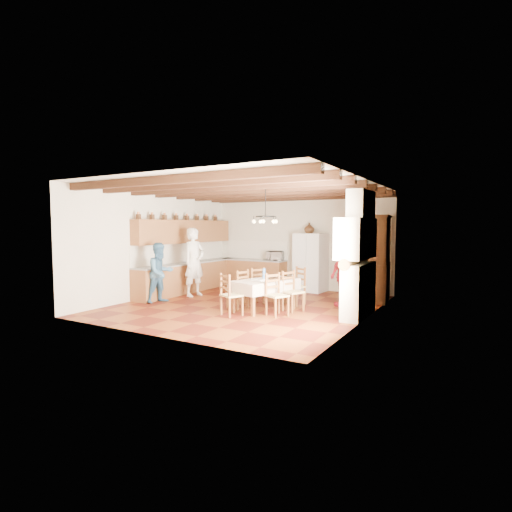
{
  "coord_description": "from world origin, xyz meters",
  "views": [
    {
      "loc": [
        5.19,
        -8.59,
        2.03
      ],
      "look_at": [
        0.1,
        0.3,
        1.25
      ],
      "focal_mm": 28.0,
      "sensor_mm": 36.0,
      "label": 1
    }
  ],
  "objects_px": {
    "chair_end_near": "(232,294)",
    "person_woman_red": "(344,275)",
    "chair_right_near": "(277,295)",
    "chair_left_far": "(254,285)",
    "person_woman_blue": "(160,273)",
    "microwave": "(275,256)",
    "chair_end_far": "(295,286)",
    "refrigerator": "(311,262)",
    "dining_table": "(265,283)",
    "person_man": "(194,262)",
    "hutch": "(379,258)",
    "chair_left_near": "(238,289)",
    "chair_right_far": "(293,291)"
  },
  "relations": [
    {
      "from": "chair_end_near",
      "to": "person_woman_red",
      "type": "bearing_deg",
      "value": -104.93
    },
    {
      "from": "chair_right_near",
      "to": "person_woman_red",
      "type": "distance_m",
      "value": 2.08
    },
    {
      "from": "chair_left_far",
      "to": "chair_right_near",
      "type": "xyz_separation_m",
      "value": [
        1.14,
        -0.96,
        0.0
      ]
    },
    {
      "from": "person_woman_blue",
      "to": "microwave",
      "type": "height_order",
      "value": "person_woman_blue"
    },
    {
      "from": "chair_end_near",
      "to": "chair_end_far",
      "type": "bearing_deg",
      "value": -85.55
    },
    {
      "from": "microwave",
      "to": "person_woman_red",
      "type": "bearing_deg",
      "value": -48.51
    },
    {
      "from": "chair_end_near",
      "to": "chair_end_far",
      "type": "xyz_separation_m",
      "value": [
        0.7,
        1.94,
        0.0
      ]
    },
    {
      "from": "chair_end_near",
      "to": "chair_end_far",
      "type": "relative_size",
      "value": 1.0
    },
    {
      "from": "refrigerator",
      "to": "dining_table",
      "type": "height_order",
      "value": "refrigerator"
    },
    {
      "from": "chair_right_near",
      "to": "person_man",
      "type": "xyz_separation_m",
      "value": [
        -3.23,
        1.1,
        0.51
      ]
    },
    {
      "from": "refrigerator",
      "to": "person_woman_blue",
      "type": "height_order",
      "value": "refrigerator"
    },
    {
      "from": "refrigerator",
      "to": "hutch",
      "type": "relative_size",
      "value": 0.78
    },
    {
      "from": "chair_right_near",
      "to": "microwave",
      "type": "relative_size",
      "value": 1.78
    },
    {
      "from": "chair_end_far",
      "to": "person_woman_blue",
      "type": "distance_m",
      "value": 3.56
    },
    {
      "from": "dining_table",
      "to": "chair_right_near",
      "type": "distance_m",
      "value": 0.76
    },
    {
      "from": "dining_table",
      "to": "chair_end_far",
      "type": "relative_size",
      "value": 1.9
    },
    {
      "from": "hutch",
      "to": "person_woman_red",
      "type": "bearing_deg",
      "value": -123.8
    },
    {
      "from": "chair_left_near",
      "to": "chair_right_near",
      "type": "relative_size",
      "value": 1.0
    },
    {
      "from": "refrigerator",
      "to": "person_woman_red",
      "type": "distance_m",
      "value": 2.39
    },
    {
      "from": "chair_end_near",
      "to": "person_man",
      "type": "distance_m",
      "value": 2.85
    },
    {
      "from": "dining_table",
      "to": "microwave",
      "type": "distance_m",
      "value": 3.42
    },
    {
      "from": "dining_table",
      "to": "person_woman_blue",
      "type": "relative_size",
      "value": 1.15
    },
    {
      "from": "chair_left_far",
      "to": "chair_end_far",
      "type": "height_order",
      "value": "same"
    },
    {
      "from": "chair_left_far",
      "to": "chair_end_far",
      "type": "xyz_separation_m",
      "value": [
        0.93,
        0.51,
        0.0
      ]
    },
    {
      "from": "chair_left_far",
      "to": "chair_right_far",
      "type": "relative_size",
      "value": 1.0
    },
    {
      "from": "hutch",
      "to": "chair_end_far",
      "type": "distance_m",
      "value": 2.42
    },
    {
      "from": "chair_right_far",
      "to": "microwave",
      "type": "bearing_deg",
      "value": 57.86
    },
    {
      "from": "refrigerator",
      "to": "chair_end_far",
      "type": "distance_m",
      "value": 2.2
    },
    {
      "from": "chair_right_near",
      "to": "person_man",
      "type": "relative_size",
      "value": 0.49
    },
    {
      "from": "hutch",
      "to": "chair_left_far",
      "type": "relative_size",
      "value": 2.4
    },
    {
      "from": "refrigerator",
      "to": "chair_right_near",
      "type": "bearing_deg",
      "value": -74.4
    },
    {
      "from": "chair_left_far",
      "to": "chair_right_far",
      "type": "xyz_separation_m",
      "value": [
        1.25,
        -0.33,
        0.0
      ]
    },
    {
      "from": "refrigerator",
      "to": "person_woman_blue",
      "type": "relative_size",
      "value": 1.13
    },
    {
      "from": "chair_left_near",
      "to": "person_woman_blue",
      "type": "height_order",
      "value": "person_woman_blue"
    },
    {
      "from": "refrigerator",
      "to": "chair_end_far",
      "type": "height_order",
      "value": "refrigerator"
    },
    {
      "from": "chair_left_far",
      "to": "chair_end_far",
      "type": "distance_m",
      "value": 1.06
    },
    {
      "from": "chair_left_near",
      "to": "person_woman_blue",
      "type": "distance_m",
      "value": 2.22
    },
    {
      "from": "refrigerator",
      "to": "chair_right_near",
      "type": "distance_m",
      "value": 3.67
    },
    {
      "from": "person_man",
      "to": "chair_left_far",
      "type": "bearing_deg",
      "value": -86.59
    },
    {
      "from": "chair_right_near",
      "to": "chair_end_far",
      "type": "height_order",
      "value": "same"
    },
    {
      "from": "chair_end_far",
      "to": "person_man",
      "type": "height_order",
      "value": "person_man"
    },
    {
      "from": "chair_left_far",
      "to": "hutch",
      "type": "bearing_deg",
      "value": 155.62
    },
    {
      "from": "chair_left_near",
      "to": "chair_right_far",
      "type": "xyz_separation_m",
      "value": [
        1.33,
        0.36,
        0.0
      ]
    },
    {
      "from": "hutch",
      "to": "chair_right_far",
      "type": "bearing_deg",
      "value": -128.19
    },
    {
      "from": "refrigerator",
      "to": "chair_right_far",
      "type": "bearing_deg",
      "value": -70.34
    },
    {
      "from": "dining_table",
      "to": "chair_end_near",
      "type": "xyz_separation_m",
      "value": [
        -0.35,
        -0.95,
        -0.16
      ]
    },
    {
      "from": "hutch",
      "to": "chair_end_near",
      "type": "distance_m",
      "value": 4.29
    },
    {
      "from": "person_woman_blue",
      "to": "microwave",
      "type": "relative_size",
      "value": 2.95
    },
    {
      "from": "hutch",
      "to": "person_man",
      "type": "xyz_separation_m",
      "value": [
        -4.79,
        -1.87,
        -0.17
      ]
    },
    {
      "from": "chair_end_near",
      "to": "chair_right_near",
      "type": "bearing_deg",
      "value": -128.24
    }
  ]
}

